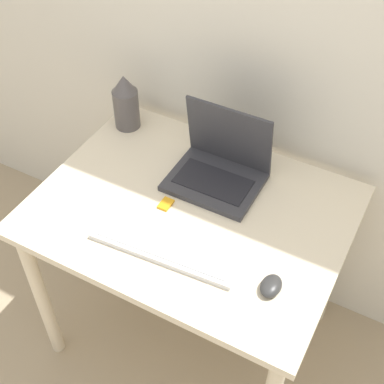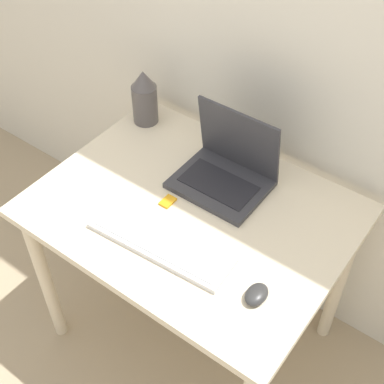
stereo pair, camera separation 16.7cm
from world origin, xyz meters
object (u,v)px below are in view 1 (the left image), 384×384
at_px(keyboard, 167,245).
at_px(mouse, 271,286).
at_px(laptop, 220,166).
at_px(vase, 126,102).
at_px(mp3_player, 166,204).

distance_m(keyboard, mouse, 0.34).
distance_m(laptop, keyboard, 0.36).
height_order(mouse, vase, vase).
xyz_separation_m(mouse, vase, (-0.78, 0.45, 0.09)).
relative_size(laptop, mouse, 3.65).
bearing_deg(mouse, keyboard, -178.57).
distance_m(keyboard, mp3_player, 0.18).
bearing_deg(mp3_player, vase, 139.02).
bearing_deg(laptop, mouse, -45.96).
bearing_deg(vase, mouse, -29.77).
relative_size(laptop, keyboard, 0.64).
distance_m(laptop, mp3_player, 0.23).
xyz_separation_m(laptop, keyboard, (-0.00, -0.36, -0.05)).
xyz_separation_m(keyboard, mouse, (0.34, 0.01, 0.01)).
xyz_separation_m(laptop, vase, (-0.44, 0.10, 0.05)).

